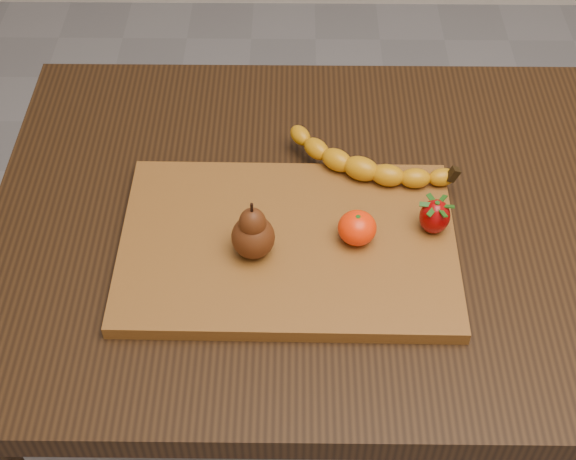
{
  "coord_description": "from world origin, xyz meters",
  "views": [
    {
      "loc": [
        -0.07,
        -0.77,
        1.59
      ],
      "look_at": [
        -0.08,
        -0.06,
        0.8
      ],
      "focal_mm": 50.0,
      "sensor_mm": 36.0,
      "label": 1
    }
  ],
  "objects_px": {
    "pear": "(253,229)",
    "table": "(340,260)",
    "mandarin": "(357,228)",
    "cutting_board": "(288,245)"
  },
  "relations": [
    {
      "from": "cutting_board",
      "to": "table",
      "type": "bearing_deg",
      "value": 40.34
    },
    {
      "from": "pear",
      "to": "table",
      "type": "bearing_deg",
      "value": 34.75
    },
    {
      "from": "cutting_board",
      "to": "pear",
      "type": "xyz_separation_m",
      "value": [
        -0.05,
        -0.02,
        0.05
      ]
    },
    {
      "from": "table",
      "to": "cutting_board",
      "type": "distance_m",
      "value": 0.15
    },
    {
      "from": "table",
      "to": "mandarin",
      "type": "xyz_separation_m",
      "value": [
        0.01,
        -0.06,
        0.14
      ]
    },
    {
      "from": "table",
      "to": "pear",
      "type": "xyz_separation_m",
      "value": [
        -0.12,
        -0.08,
        0.16
      ]
    },
    {
      "from": "table",
      "to": "mandarin",
      "type": "bearing_deg",
      "value": -77.25
    },
    {
      "from": "cutting_board",
      "to": "mandarin",
      "type": "height_order",
      "value": "mandarin"
    },
    {
      "from": "cutting_board",
      "to": "mandarin",
      "type": "distance_m",
      "value": 0.1
    },
    {
      "from": "table",
      "to": "pear",
      "type": "bearing_deg",
      "value": -145.25
    }
  ]
}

